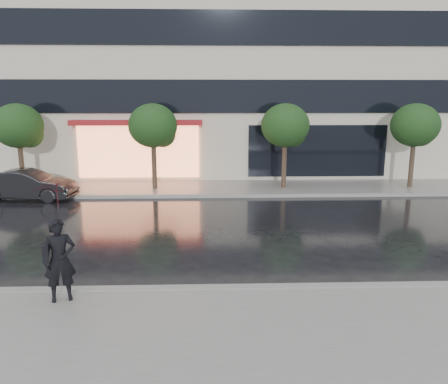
{
  "coord_description": "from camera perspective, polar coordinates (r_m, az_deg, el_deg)",
  "views": [
    {
      "loc": [
        -0.44,
        -9.93,
        4.16
      ],
      "look_at": [
        -0.02,
        3.04,
        1.4
      ],
      "focal_mm": 35.0,
      "sensor_mm": 36.0,
      "label": 1
    }
  ],
  "objects": [
    {
      "name": "ground",
      "position": [
        10.78,
        0.61,
        -10.7
      ],
      "size": [
        120.0,
        120.0,
        0.0
      ],
      "primitive_type": "plane",
      "color": "black",
      "rests_on": "ground"
    },
    {
      "name": "sidewalk_near",
      "position": [
        7.85,
        1.69,
        -19.49
      ],
      "size": [
        60.0,
        4.5,
        0.12
      ],
      "primitive_type": "cube",
      "color": "slate",
      "rests_on": "ground"
    },
    {
      "name": "sidewalk_far",
      "position": [
        20.6,
        -0.61,
        0.53
      ],
      "size": [
        60.0,
        3.5,
        0.12
      ],
      "primitive_type": "cube",
      "color": "slate",
      "rests_on": "ground"
    },
    {
      "name": "curb_near",
      "position": [
        9.83,
        0.87,
        -12.58
      ],
      "size": [
        60.0,
        0.25,
        0.14
      ],
      "primitive_type": "cube",
      "color": "gray",
      "rests_on": "ground"
    },
    {
      "name": "curb_far",
      "position": [
        18.88,
        -0.49,
        -0.49
      ],
      "size": [
        60.0,
        0.25,
        0.14
      ],
      "primitive_type": "cube",
      "color": "gray",
      "rests_on": "ground"
    },
    {
      "name": "office_building",
      "position": [
        28.32,
        -1.02,
        21.86
      ],
      "size": [
        30.0,
        12.76,
        18.0
      ],
      "color": "beige",
      "rests_on": "ground"
    },
    {
      "name": "tree_far_west",
      "position": [
        21.73,
        -25.13,
        7.63
      ],
      "size": [
        2.2,
        2.2,
        3.99
      ],
      "color": "#33261C",
      "rests_on": "ground"
    },
    {
      "name": "tree_mid_west",
      "position": [
        20.16,
        -9.09,
        8.35
      ],
      "size": [
        2.2,
        2.2,
        3.99
      ],
      "color": "#33261C",
      "rests_on": "ground"
    },
    {
      "name": "tree_mid_east",
      "position": [
        20.3,
        8.15,
        8.4
      ],
      "size": [
        2.2,
        2.2,
        3.99
      ],
      "color": "#33261C",
      "rests_on": "ground"
    },
    {
      "name": "tree_far_east",
      "position": [
        22.14,
        23.78,
        7.8
      ],
      "size": [
        2.2,
        2.2,
        3.99
      ],
      "color": "#33261C",
      "rests_on": "ground"
    },
    {
      "name": "parked_car",
      "position": [
        20.08,
        -24.22,
        0.85
      ],
      "size": [
        3.97,
        1.66,
        1.28
      ],
      "primitive_type": "imported",
      "rotation": [
        0.0,
        0.0,
        1.49
      ],
      "color": "black",
      "rests_on": "ground"
    },
    {
      "name": "pedestrian_with_umbrella",
      "position": [
        9.28,
        -20.8,
        -3.82
      ],
      "size": [
        1.29,
        1.3,
        2.47
      ],
      "rotation": [
        0.0,
        0.0,
        0.35
      ],
      "color": "black",
      "rests_on": "sidewalk_near"
    }
  ]
}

